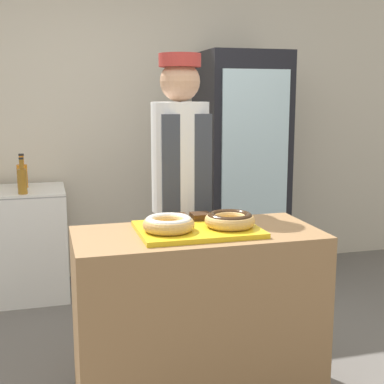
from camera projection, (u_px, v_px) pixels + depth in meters
The scene contains 11 objects.
wall_back at pixel (129, 119), 4.55m from camera, with size 8.00×0.06×2.70m.
display_counter at pixel (197, 317), 2.69m from camera, with size 1.20×0.57×0.89m.
serving_tray at pixel (197, 229), 2.61m from camera, with size 0.58×0.44×0.02m.
donut_light_glaze at pixel (169, 223), 2.52m from camera, with size 0.25×0.25×0.07m.
donut_chocolate_glaze at pixel (230, 219), 2.60m from camera, with size 0.25×0.25×0.07m.
brownie_back_left at pixel (177, 218), 2.74m from camera, with size 0.10×0.10×0.03m.
brownie_back_right at pixel (201, 216), 2.77m from camera, with size 0.10×0.10×0.03m.
baker_person at pixel (181, 194), 3.20m from camera, with size 0.34×0.34×1.78m.
beverage_fridge at pixel (240, 168), 4.48m from camera, with size 0.67×0.66×1.89m.
bottle_orange at pixel (22, 175), 4.11m from camera, with size 0.08×0.08×0.26m.
bottle_amber_b at pixel (22, 180), 3.84m from camera, with size 0.07×0.07×0.26m.
Camera 1 is at (-0.70, -2.44, 1.54)m, focal length 50.00 mm.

